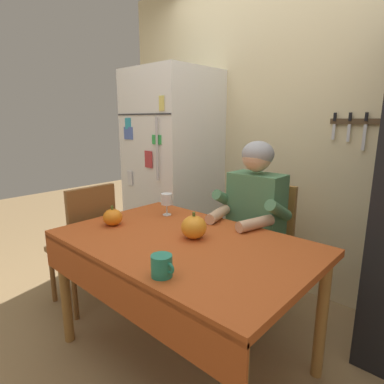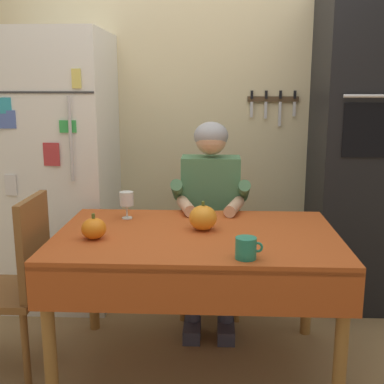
# 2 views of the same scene
# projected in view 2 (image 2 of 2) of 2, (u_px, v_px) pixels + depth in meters

# --- Properties ---
(ground_plane) EXTENTS (10.00, 10.00, 0.00)m
(ground_plane) POSITION_uv_depth(u_px,v_px,m) (196.00, 377.00, 2.49)
(ground_plane) COLOR #93754C
(ground_plane) RESTS_ON ground
(back_wall_assembly) EXTENTS (3.70, 0.13, 2.60)m
(back_wall_assembly) POSITION_uv_depth(u_px,v_px,m) (210.00, 108.00, 3.53)
(back_wall_assembly) COLOR beige
(back_wall_assembly) RESTS_ON ground
(refrigerator) EXTENTS (0.68, 0.71, 1.80)m
(refrigerator) POSITION_uv_depth(u_px,v_px,m) (61.00, 170.00, 3.28)
(refrigerator) COLOR white
(refrigerator) RESTS_ON ground
(wall_oven) EXTENTS (0.60, 0.64, 2.10)m
(wall_oven) POSITION_uv_depth(u_px,v_px,m) (362.00, 149.00, 3.19)
(wall_oven) COLOR black
(wall_oven) RESTS_ON ground
(dining_table) EXTENTS (1.40, 0.90, 0.74)m
(dining_table) POSITION_uv_depth(u_px,v_px,m) (196.00, 250.00, 2.42)
(dining_table) COLOR #9E6B33
(dining_table) RESTS_ON ground
(chair_behind_person) EXTENTS (0.40, 0.40, 0.93)m
(chair_behind_person) POSITION_uv_depth(u_px,v_px,m) (210.00, 232.00, 3.22)
(chair_behind_person) COLOR #9E6B33
(chair_behind_person) RESTS_ON ground
(seated_person) EXTENTS (0.47, 0.55, 1.25)m
(seated_person) POSITION_uv_depth(u_px,v_px,m) (210.00, 206.00, 2.99)
(seated_person) COLOR #38384C
(seated_person) RESTS_ON ground
(chair_left_side) EXTENTS (0.40, 0.40, 0.93)m
(chair_left_side) POSITION_uv_depth(u_px,v_px,m) (17.00, 279.00, 2.44)
(chair_left_side) COLOR brown
(chair_left_side) RESTS_ON ground
(coffee_mug) EXTENTS (0.12, 0.09, 0.09)m
(coffee_mug) POSITION_uv_depth(u_px,v_px,m) (246.00, 248.00, 2.06)
(coffee_mug) COLOR #237F66
(coffee_mug) RESTS_ON dining_table
(wine_glass) EXTENTS (0.08, 0.08, 0.15)m
(wine_glass) POSITION_uv_depth(u_px,v_px,m) (127.00, 200.00, 2.67)
(wine_glass) COLOR white
(wine_glass) RESTS_ON dining_table
(pumpkin_large) EXTENTS (0.14, 0.14, 0.15)m
(pumpkin_large) POSITION_uv_depth(u_px,v_px,m) (203.00, 218.00, 2.47)
(pumpkin_large) COLOR orange
(pumpkin_large) RESTS_ON dining_table
(pumpkin_medium) EXTENTS (0.12, 0.12, 0.12)m
(pumpkin_medium) POSITION_uv_depth(u_px,v_px,m) (94.00, 228.00, 2.32)
(pumpkin_medium) COLOR orange
(pumpkin_medium) RESTS_ON dining_table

